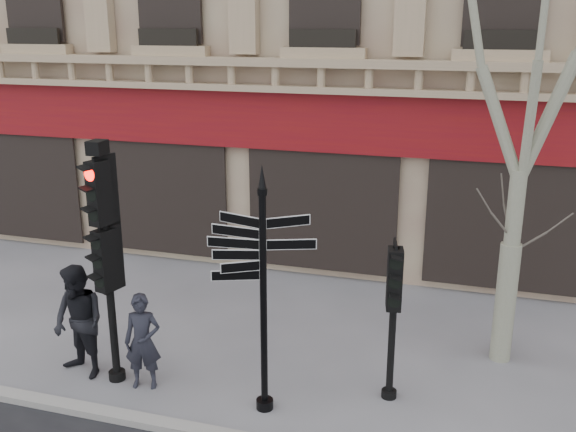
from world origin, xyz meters
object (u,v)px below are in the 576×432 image
Objects in this scene: pedestrian_a at (143,341)px; pedestrian_b at (79,322)px; plane_tree at (536,14)px; traffic_signal_secondary at (394,295)px; fingerpost at (263,251)px; traffic_signal_main at (105,235)px.

pedestrian_b is (-1.17, 0.02, 0.16)m from pedestrian_a.
traffic_signal_secondary is at bearing -133.79° from plane_tree.
fingerpost is 1.98× the size of pedestrian_b.
plane_tree is 5.15× the size of pedestrian_a.
traffic_signal_main is at bearing -157.44° from plane_tree.
pedestrian_a is at bearing 18.05° from pedestrian_b.
traffic_signal_main is 1.60× the size of traffic_signal_secondary.
traffic_signal_secondary is 1.30× the size of pedestrian_b.
plane_tree is at bearing 35.16° from traffic_signal_secondary.
traffic_signal_secondary is at bearing 28.12° from pedestrian_b.
traffic_signal_main reaches higher than fingerpost.
fingerpost is at bearing -165.45° from traffic_signal_secondary.
fingerpost is 2.38× the size of pedestrian_a.
traffic_signal_main is 4.52m from traffic_signal_secondary.
traffic_signal_secondary is 4.03m from pedestrian_a.
plane_tree is 7.88m from pedestrian_a.
traffic_signal_main is 1.68m from pedestrian_b.
fingerpost is at bearing -16.08° from pedestrian_a.
traffic_signal_main is 7.35m from plane_tree.
fingerpost is 0.46× the size of plane_tree.
pedestrian_a is at bearing -179.12° from traffic_signal_secondary.
plane_tree is at bearing 40.05° from pedestrian_b.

